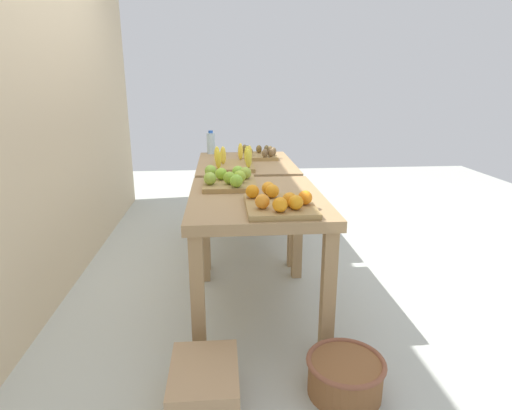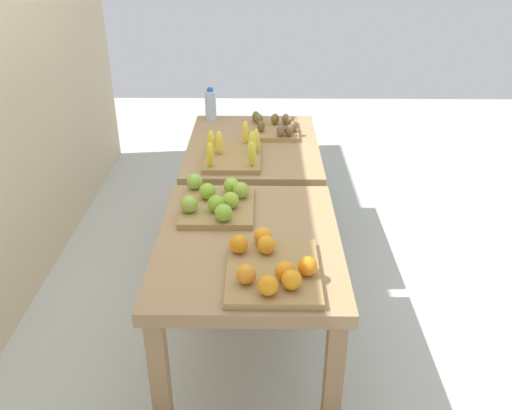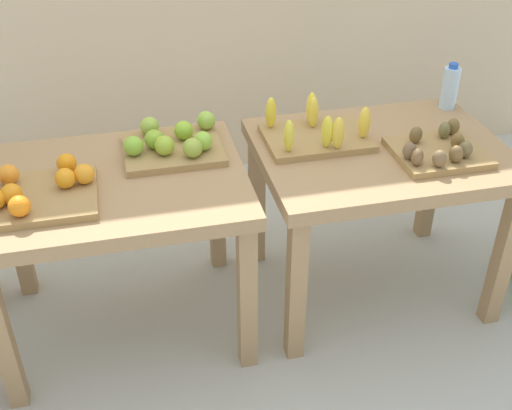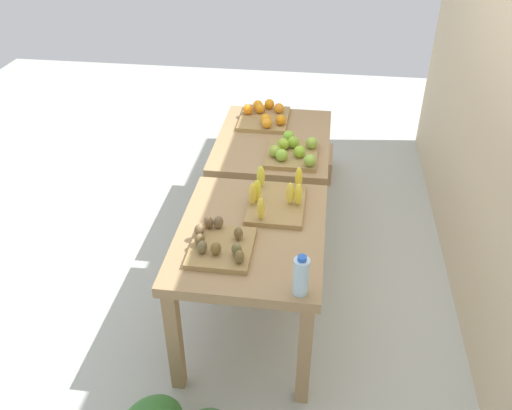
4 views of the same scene
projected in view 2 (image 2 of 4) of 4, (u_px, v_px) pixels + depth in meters
ground_plane at (252, 298)px, 3.21m from camera, size 8.00×8.00×0.00m
display_table_left at (249, 260)px, 2.41m from camera, size 1.04×0.80×0.76m
display_table_right at (253, 160)px, 3.40m from camera, size 1.04×0.80×0.76m
orange_bin at (272, 268)px, 2.10m from camera, size 0.45×0.37×0.11m
apple_bin at (217, 201)px, 2.58m from camera, size 0.43×0.35×0.11m
banana_crate at (234, 153)px, 3.10m from camera, size 0.44×0.32×0.17m
kiwi_bin at (274, 128)px, 3.50m from camera, size 0.37×0.33×0.10m
water_bottle at (211, 105)px, 3.70m from camera, size 0.08×0.08×0.22m
watermelon_pile at (284, 166)px, 4.46m from camera, size 0.68×0.66×0.52m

